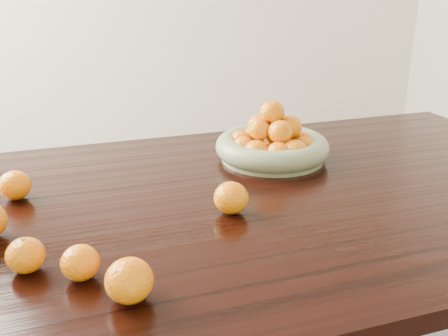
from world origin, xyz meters
name	(u,v)px	position (x,y,z in m)	size (l,w,h in m)	color
dining_table	(216,233)	(0.00, 0.00, 0.66)	(2.00, 1.00, 0.75)	black
fruit_bowl	(272,144)	(0.23, 0.20, 0.79)	(0.31, 0.31, 0.16)	gray
loose_orange_0	(26,255)	(-0.40, -0.19, 0.78)	(0.07, 0.07, 0.06)	orange
loose_orange_1	(129,281)	(-0.24, -0.32, 0.79)	(0.08, 0.08, 0.07)	orange
loose_orange_2	(231,198)	(0.01, -0.08, 0.78)	(0.07, 0.07, 0.07)	orange
loose_orange_3	(15,185)	(-0.43, 0.14, 0.78)	(0.07, 0.07, 0.07)	orange
loose_orange_4	(80,263)	(-0.31, -0.24, 0.78)	(0.07, 0.07, 0.06)	orange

